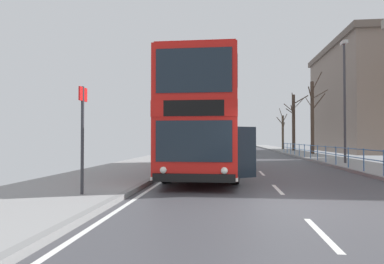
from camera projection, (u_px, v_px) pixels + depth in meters
The scene contains 8 objects.
ground at pixel (263, 204), 7.71m from camera, with size 15.80×140.00×0.20m.
double_decker_bus_main at pixel (207, 122), 15.01m from camera, with size 3.23×11.36×4.48m.
pedestrian_railing_far_kerb at pixel (317, 150), 22.04m from camera, with size 0.05×26.43×1.01m.
bus_stop_sign_near at pixel (83, 128), 8.54m from camera, with size 0.08×0.44×2.80m.
street_lamp_far_side at pixel (345, 92), 19.57m from camera, with size 0.28×0.60×7.28m.
bare_tree_far_00 at pixel (283, 130), 45.56m from camera, with size 1.72×2.98×5.78m.
bare_tree_far_01 at pixel (294, 121), 40.49m from camera, with size 2.65×2.77×7.24m.
bare_tree_far_02 at pixel (313, 116), 31.59m from camera, with size 2.04×3.11×7.62m.
Camera 1 is at (-1.54, -7.88, 1.57)m, focal length 30.77 mm.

